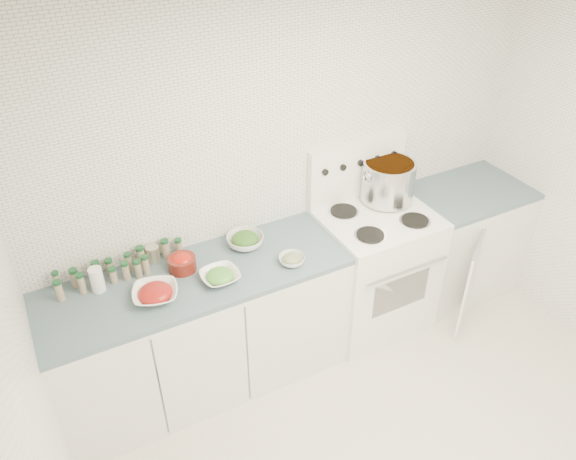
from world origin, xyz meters
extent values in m
cube|color=white|center=(0.00, 1.51, 1.25)|extent=(3.50, 0.02, 2.50)
cube|color=white|center=(0.00, 0.00, 2.51)|extent=(3.50, 3.00, 0.02)
cube|color=white|center=(-0.82, 1.19, 0.43)|extent=(1.85, 0.62, 0.86)
cube|color=#4B6471|center=(-0.82, 1.19, 0.88)|extent=(1.85, 0.62, 0.03)
cube|color=white|center=(0.48, 1.18, 0.46)|extent=(0.76, 0.65, 0.92)
cube|color=black|center=(0.48, 0.86, 0.50)|extent=(0.45, 0.01, 0.28)
cylinder|color=silver|center=(0.48, 0.82, 0.72)|extent=(0.65, 0.02, 0.02)
cube|color=white|center=(0.48, 1.18, 0.93)|extent=(0.76, 0.65, 0.01)
cube|color=white|center=(0.48, 1.47, 1.15)|extent=(0.76, 0.06, 0.43)
cylinder|color=silver|center=(0.30, 1.02, 0.94)|extent=(0.21, 0.21, 0.01)
cylinder|color=black|center=(0.30, 1.02, 0.94)|extent=(0.18, 0.18, 0.01)
cylinder|color=silver|center=(0.66, 1.02, 0.94)|extent=(0.21, 0.21, 0.01)
cylinder|color=black|center=(0.66, 1.02, 0.94)|extent=(0.18, 0.18, 0.01)
cylinder|color=silver|center=(0.30, 1.33, 0.94)|extent=(0.21, 0.21, 0.01)
cylinder|color=black|center=(0.30, 1.33, 0.94)|extent=(0.18, 0.18, 0.01)
cylinder|color=silver|center=(0.66, 1.33, 0.94)|extent=(0.21, 0.21, 0.01)
cylinder|color=black|center=(0.66, 1.33, 0.94)|extent=(0.18, 0.18, 0.01)
cylinder|color=black|center=(0.20, 1.44, 1.22)|extent=(0.04, 0.02, 0.04)
cylinder|color=black|center=(0.34, 1.44, 1.22)|extent=(0.04, 0.02, 0.04)
cylinder|color=black|center=(0.48, 1.44, 1.22)|extent=(0.04, 0.02, 0.04)
cylinder|color=black|center=(0.62, 1.44, 1.22)|extent=(0.04, 0.02, 0.04)
cylinder|color=black|center=(0.76, 1.44, 1.22)|extent=(0.04, 0.02, 0.04)
cube|color=white|center=(1.30, 1.19, 0.43)|extent=(0.89, 0.62, 0.86)
cube|color=#4B6471|center=(1.30, 1.19, 0.88)|extent=(0.89, 0.62, 0.03)
cube|color=white|center=(1.03, 0.76, 0.43)|extent=(0.33, 0.25, 0.70)
cylinder|color=silver|center=(0.65, 1.33, 1.09)|extent=(0.37, 0.37, 0.28)
cylinder|color=orange|center=(0.65, 1.33, 1.21)|extent=(0.33, 0.33, 0.03)
torus|color=silver|center=(0.46, 1.33, 1.17)|extent=(0.01, 0.09, 0.09)
torus|color=silver|center=(0.84, 1.33, 1.17)|extent=(0.01, 0.09, 0.09)
imported|color=white|center=(-1.09, 1.11, 0.93)|extent=(0.31, 0.31, 0.06)
ellipsoid|color=#9F0D17|center=(-1.09, 1.11, 0.94)|extent=(0.18, 0.18, 0.08)
imported|color=white|center=(-0.71, 1.09, 0.93)|extent=(0.23, 0.23, 0.05)
ellipsoid|color=#3D7E29|center=(-0.71, 1.09, 0.94)|extent=(0.16, 0.16, 0.07)
imported|color=white|center=(-0.44, 1.33, 0.94)|extent=(0.27, 0.27, 0.07)
ellipsoid|color=#235217|center=(-0.44, 1.33, 0.96)|extent=(0.17, 0.17, 0.08)
imported|color=white|center=(-0.26, 1.04, 0.92)|extent=(0.20, 0.20, 0.05)
ellipsoid|color=#2B441B|center=(-0.26, 1.04, 0.94)|extent=(0.11, 0.11, 0.05)
cylinder|color=#5A160F|center=(-0.87, 1.29, 0.94)|extent=(0.17, 0.17, 0.08)
ellipsoid|color=#B9120C|center=(-0.87, 1.29, 0.97)|extent=(0.12, 0.12, 0.06)
cylinder|color=white|center=(-1.36, 1.33, 0.98)|extent=(0.10, 0.10, 0.15)
cylinder|color=#A8A18E|center=(-1.00, 1.45, 0.95)|extent=(0.08, 0.08, 0.11)
cylinder|color=gray|center=(-1.56, 1.44, 0.96)|extent=(0.04, 0.04, 0.11)
cylinder|color=#12411F|center=(-1.56, 1.44, 1.02)|extent=(0.04, 0.04, 0.02)
cylinder|color=gray|center=(-1.46, 1.43, 0.95)|extent=(0.05, 0.05, 0.10)
cylinder|color=#12411F|center=(-1.46, 1.43, 1.01)|extent=(0.05, 0.05, 0.02)
cylinder|color=gray|center=(-1.34, 1.43, 0.96)|extent=(0.05, 0.05, 0.11)
cylinder|color=#12411F|center=(-1.34, 1.43, 1.02)|extent=(0.05, 0.05, 0.02)
cylinder|color=gray|center=(-1.26, 1.45, 0.94)|extent=(0.05, 0.05, 0.09)
cylinder|color=#12411F|center=(-1.26, 1.45, 1.00)|extent=(0.05, 0.05, 0.02)
cylinder|color=gray|center=(-1.15, 1.43, 0.95)|extent=(0.04, 0.04, 0.11)
cylinder|color=#12411F|center=(-1.15, 1.43, 1.02)|extent=(0.04, 0.04, 0.02)
cylinder|color=gray|center=(-1.07, 1.44, 0.96)|extent=(0.05, 0.05, 0.12)
cylinder|color=#12411F|center=(-1.07, 1.44, 1.03)|extent=(0.05, 0.05, 0.02)
cylinder|color=gray|center=(-0.92, 1.45, 0.96)|extent=(0.05, 0.05, 0.11)
cylinder|color=#12411F|center=(-0.92, 1.45, 1.02)|extent=(0.05, 0.05, 0.02)
cylinder|color=gray|center=(-0.84, 1.45, 0.95)|extent=(0.04, 0.04, 0.09)
cylinder|color=#12411F|center=(-0.84, 1.45, 1.00)|extent=(0.04, 0.04, 0.02)
cylinder|color=gray|center=(-1.56, 1.35, 0.96)|extent=(0.04, 0.04, 0.12)
cylinder|color=#12411F|center=(-1.56, 1.35, 1.03)|extent=(0.05, 0.05, 0.02)
cylinder|color=gray|center=(-1.44, 1.35, 0.96)|extent=(0.04, 0.04, 0.12)
cylinder|color=#12411F|center=(-1.44, 1.35, 1.02)|extent=(0.04, 0.04, 0.02)
cylinder|color=gray|center=(-1.26, 1.36, 0.94)|extent=(0.04, 0.04, 0.09)
cylinder|color=#12411F|center=(-1.26, 1.36, 1.00)|extent=(0.04, 0.04, 0.02)
cylinder|color=gray|center=(-1.19, 1.35, 0.95)|extent=(0.04, 0.04, 0.11)
cylinder|color=#12411F|center=(-1.19, 1.35, 1.02)|extent=(0.04, 0.04, 0.02)
cylinder|color=gray|center=(-1.07, 1.35, 0.96)|extent=(0.04, 0.04, 0.11)
cylinder|color=#12411F|center=(-1.07, 1.35, 1.02)|extent=(0.04, 0.04, 0.02)
cylinder|color=gray|center=(-1.12, 1.34, 0.95)|extent=(0.04, 0.04, 0.11)
cylinder|color=#12411F|center=(-1.12, 1.34, 1.01)|extent=(0.04, 0.04, 0.02)
camera|label=1|loc=(-1.54, -1.34, 3.02)|focal=35.00mm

